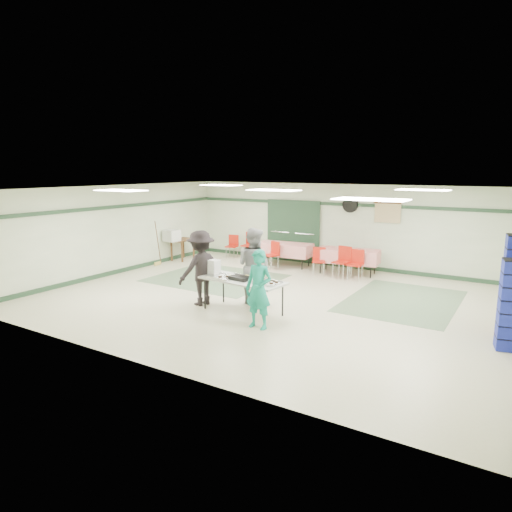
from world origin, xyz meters
The scene contains 38 objects.
floor centered at (0.00, 0.00, 0.00)m, with size 11.00×11.00×0.00m, color beige.
ceiling centered at (0.00, 0.00, 2.70)m, with size 11.00×11.00×0.00m, color silver.
wall_back centered at (0.00, 4.50, 1.35)m, with size 11.00×11.00×0.00m, color beige.
wall_front centered at (0.00, -4.50, 1.35)m, with size 11.00×11.00×0.00m, color beige.
wall_left centered at (-5.50, 0.00, 1.35)m, with size 9.00×9.00×0.00m, color beige.
trim_back centered at (0.00, 4.47, 2.05)m, with size 11.00×0.06×0.10m, color #213D28.
baseboard_back centered at (0.00, 4.47, 0.06)m, with size 11.00×0.06×0.12m, color #213D28.
trim_left centered at (-5.47, 0.00, 2.05)m, with size 9.00×0.06×0.10m, color #213D28.
baseboard_left centered at (-5.47, 0.00, 0.06)m, with size 9.00×0.06×0.12m, color #213D28.
green_patch_a centered at (-2.50, 1.00, 0.00)m, with size 3.50×3.00×0.01m, color #5D7A59.
green_patch_b centered at (2.80, 1.50, 0.00)m, with size 2.50×3.50×0.01m, color #5D7A59.
double_door_left centered at (-2.20, 4.44, 1.05)m, with size 0.90×0.06×2.10m, color gray.
double_door_right centered at (-1.25, 4.44, 1.05)m, with size 0.90×0.06×2.10m, color gray.
door_frame centered at (-1.73, 4.42, 1.05)m, with size 2.00×0.03×2.15m, color #213D28.
wall_fan centered at (0.30, 4.44, 2.05)m, with size 0.50×0.50×0.10m, color black.
scroll_banner centered at (1.50, 4.44, 1.85)m, with size 0.80×0.02×0.60m, color tan.
serving_table centered at (-0.05, -1.30, 0.72)m, with size 2.06×1.00×0.76m.
sheet_tray_right centered at (0.58, -1.32, 0.77)m, with size 0.59×0.45×0.02m, color silver.
sheet_tray_mid centered at (-0.20, -1.22, 0.77)m, with size 0.55×0.42×0.02m, color silver.
sheet_tray_left centered at (-0.55, -1.40, 0.77)m, with size 0.61×0.47×0.02m, color silver.
baking_pan centered at (-0.07, -1.35, 0.80)m, with size 0.46×0.29×0.08m, color black.
foam_box_stack centered at (-0.91, -1.21, 0.93)m, with size 0.25×0.23×0.34m, color white.
volunteer_teal centered at (0.79, -1.98, 0.81)m, with size 0.59×0.39×1.61m, color #14907A.
volunteer_grey centered at (-0.20, -0.57, 0.92)m, with size 0.89×0.69×1.83m, color gray.
volunteer_dark centered at (-1.21, -1.30, 0.89)m, with size 1.15×0.66×1.77m, color black.
dining_table_a centered at (0.59, 3.60, 0.57)m, with size 1.93×1.03×0.77m.
dining_table_b centered at (-1.61, 3.60, 0.57)m, with size 1.86×0.94×0.77m.
chair_a centered at (0.65, 3.04, 0.57)m, with size 0.50×0.50×0.93m.
chair_b centered at (-0.11, 3.02, 0.51)m, with size 0.50×0.50×0.83m.
chair_c centered at (1.06, 3.03, 0.54)m, with size 0.42×0.42×0.88m.
chair_d centered at (-1.72, 3.03, 0.54)m, with size 0.53×0.53×0.88m.
chair_loose_a centered at (-3.27, 4.09, 0.58)m, with size 0.45×0.45×0.94m.
chair_loose_b centered at (-3.88, 3.88, 0.50)m, with size 0.44×0.44×0.82m.
crate_stack_red centered at (5.15, 0.14, 0.49)m, with size 0.38×0.38×0.98m, color maroon.
crate_stack_blue_b centered at (5.15, -0.62, 0.82)m, with size 0.36×0.36×1.64m, color #1B26A7.
printer_table centered at (-5.15, 2.60, 0.64)m, with size 0.64×0.91×0.74m.
office_printer centered at (-5.15, 2.05, 0.94)m, with size 0.49×0.43×0.39m, color beige.
broom centered at (-5.23, 1.47, 0.77)m, with size 0.03×0.03×1.48m, color brown.
Camera 1 is at (5.39, -9.53, 3.19)m, focal length 32.00 mm.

